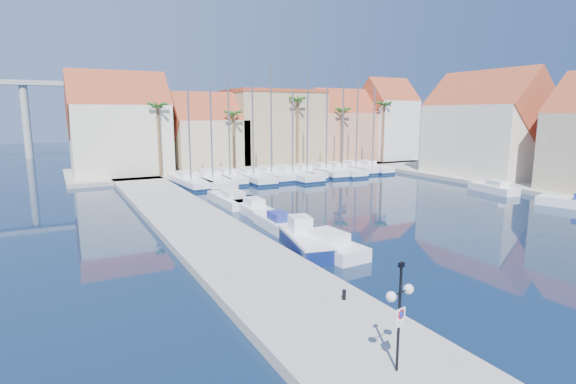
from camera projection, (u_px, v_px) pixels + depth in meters
ground at (448, 276)px, 23.83m from camera, size 260.00×260.00×0.00m
quay_west at (206, 233)px, 31.43m from camera, size 6.00×77.00×0.50m
shore_north at (256, 166)px, 70.20m from camera, size 54.00×16.00×0.50m
shore_east at (548, 186)px, 51.50m from camera, size 12.00×60.00×0.50m
lamp_post at (400, 300)px, 13.84m from camera, size 1.20×0.53×3.60m
bollard at (344, 295)px, 19.61m from camera, size 0.18×0.18×0.44m
fishing_boat at (305, 240)px, 28.14m from camera, size 3.05×6.01×2.01m
motorboat_west_0 at (323, 243)px, 28.20m from camera, size 2.67×6.92×1.40m
motorboat_west_1 at (277, 223)px, 33.34m from camera, size 1.96×5.41×1.40m
motorboat_west_2 at (252, 207)px, 38.63m from camera, size 2.10×5.82×1.40m
motorboat_west_3 at (231, 199)px, 42.49m from camera, size 2.33×7.17×1.40m
motorboat_east_1 at (494, 188)px, 48.64m from camera, size 2.60×5.91×1.40m
sailboat_0 at (189, 181)px, 53.13m from camera, size 3.21×9.99×11.53m
sailboat_1 at (211, 179)px, 54.50m from camera, size 3.77×11.88×11.62m
sailboat_2 at (229, 177)px, 56.32m from camera, size 3.10×9.09×12.66m
sailboat_3 at (252, 176)px, 56.77m from camera, size 2.75×10.15×12.76m
sailboat_4 at (270, 174)px, 58.34m from camera, size 2.87×8.96×14.81m
sailboat_5 at (290, 174)px, 59.09m from camera, size 3.90×11.85×11.30m
sailboat_6 at (306, 172)px, 60.68m from camera, size 2.81×8.76×14.84m
sailboat_7 at (324, 171)px, 62.14m from camera, size 3.05×9.39×11.79m
sailboat_8 at (340, 170)px, 62.93m from camera, size 2.66×9.85×14.74m
sailboat_9 at (354, 168)px, 65.24m from camera, size 2.36×8.47×13.50m
sailboat_10 at (370, 167)px, 65.94m from camera, size 2.44×8.48×12.14m
building_0 at (120, 128)px, 59.08m from camera, size 12.30×9.00×13.50m
building_1 at (208, 135)px, 64.79m from camera, size 10.30×8.00×11.00m
building_2 at (273, 127)px, 70.53m from camera, size 14.20×10.20×11.50m
building_3 at (340, 129)px, 75.21m from camera, size 10.30×8.00×12.00m
building_4 at (387, 122)px, 78.27m from camera, size 8.30×8.00×14.00m
building_6 at (486, 128)px, 58.25m from camera, size 9.00×14.30×13.50m
palm_0 at (158, 108)px, 56.11m from camera, size 2.60×2.60×10.15m
palm_1 at (233, 116)px, 60.85m from camera, size 2.60×2.60×9.15m
palm_2 at (297, 102)px, 65.09m from camera, size 2.60×2.60×11.15m
palm_3 at (343, 112)px, 69.00m from camera, size 2.60×2.60×9.65m
palm_4 at (384, 106)px, 72.50m from camera, size 2.60×2.60×10.65m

